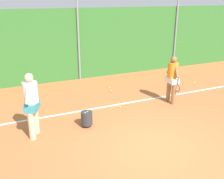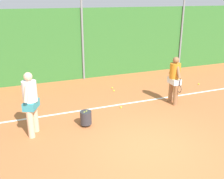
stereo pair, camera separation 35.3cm
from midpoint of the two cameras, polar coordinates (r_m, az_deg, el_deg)
The scene contains 12 objects.
ground_plane at distance 8.95m, azimuth 1.07°, elevation -6.11°, with size 29.66×29.66×0.00m, color #B76638.
hedge_fence_backdrop at distance 12.92m, azimuth -8.24°, elevation 9.61°, with size 19.28×0.25×3.37m, color #33702D.
fence_post_center at distance 12.72m, azimuth -8.07°, elevation 10.36°, with size 0.10×0.10×3.76m, color gray.
fence_post_right at distance 15.18m, azimuth 12.96°, elevation 11.54°, with size 0.10×0.10×3.76m, color gray.
court_baseline_paint at distance 9.85m, azimuth -1.56°, elevation -3.59°, with size 14.09×0.10×0.01m, color white.
player_foreground_near at distance 7.80m, azimuth -18.30°, elevation -2.59°, with size 0.53×0.81×1.91m.
player_midcourt at distance 10.07m, azimuth 12.01°, elevation 2.63°, with size 0.39×0.83×1.81m.
ball_hopper at distance 8.30m, azimuth -6.73°, elevation -6.19°, with size 0.36×0.36×0.51m.
tennis_ball_1 at distance 11.34m, azimuth -1.02°, elevation -0.24°, with size 0.07×0.07×0.07m, color #CCDB33.
tennis_ball_2 at distance 11.69m, azimuth -1.44°, elevation 0.36°, with size 0.07×0.07×0.07m, color #CCDB33.
tennis_ball_4 at distance 12.90m, azimuth 16.68°, elevation 1.38°, with size 0.07×0.07×0.07m, color #CCDB33.
tennis_ball_6 at distance 9.68m, azimuth 0.72°, elevation -3.83°, with size 0.07×0.07×0.07m, color #CCDB33.
Camera 1 is at (-3.56, -5.18, 3.88)m, focal length 42.17 mm.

